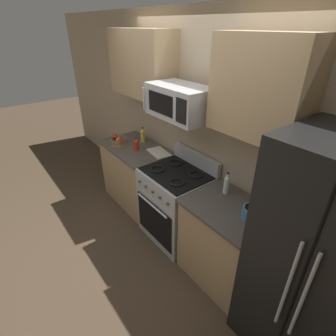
{
  "coord_description": "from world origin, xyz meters",
  "views": [
    {
      "loc": [
        2.0,
        -1.01,
        2.43
      ],
      "look_at": [
        0.01,
        0.51,
        1.03
      ],
      "focal_mm": 27.83,
      "sensor_mm": 36.0,
      "label": 1
    }
  ],
  "objects": [
    {
      "name": "upper_cabinets_right",
      "position": [
        0.8,
        0.81,
        1.99
      ],
      "size": [
        0.8,
        0.34,
        0.78
      ],
      "color": "tan"
    },
    {
      "name": "counter_left",
      "position": [
        -0.93,
        0.64,
        0.46
      ],
      "size": [
        1.08,
        0.65,
        0.91
      ],
      "color": "tan",
      "rests_on": "ground"
    },
    {
      "name": "fruit_basket",
      "position": [
        -1.14,
        0.51,
        0.96
      ],
      "size": [
        0.24,
        0.24,
        0.11
      ],
      "color": "brown",
      "rests_on": "counter_left"
    },
    {
      "name": "bottle_hot_sauce",
      "position": [
        -0.82,
        0.6,
        0.99
      ],
      "size": [
        0.07,
        0.07,
        0.19
      ],
      "color": "red",
      "rests_on": "counter_left"
    },
    {
      "name": "bottle_vinegar",
      "position": [
        0.61,
        0.79,
        1.02
      ],
      "size": [
        0.06,
        0.06,
        0.24
      ],
      "color": "silver",
      "rests_on": "counter_right"
    },
    {
      "name": "cutting_board",
      "position": [
        -0.56,
        0.79,
        0.92
      ],
      "size": [
        0.37,
        0.25,
        0.02
      ],
      "primitive_type": "cube",
      "rotation": [
        0.0,
        0.0,
        -0.13
      ],
      "color": "silver",
      "rests_on": "counter_left"
    },
    {
      "name": "microwave",
      "position": [
        -0.0,
        0.67,
        1.74
      ],
      "size": [
        0.71,
        0.44,
        0.32
      ],
      "color": "#B2B5BA"
    },
    {
      "name": "utensil_crock",
      "position": [
        1.02,
        0.67,
        0.98
      ],
      "size": [
        0.18,
        0.18,
        0.31
      ],
      "color": "teal",
      "rests_on": "counter_right"
    },
    {
      "name": "refrigerator",
      "position": [
        1.66,
        0.62,
        0.93
      ],
      "size": [
        0.88,
        0.76,
        1.87
      ],
      "color": "black",
      "rests_on": "ground"
    },
    {
      "name": "wall_back",
      "position": [
        0.0,
        1.03,
        1.3
      ],
      "size": [
        8.0,
        0.1,
        2.6
      ],
      "primitive_type": "cube",
      "color": "tan",
      "rests_on": "ground"
    },
    {
      "name": "apple_loose",
      "position": [
        -1.36,
        0.55,
        0.95
      ],
      "size": [
        0.08,
        0.08,
        0.08
      ],
      "primitive_type": "sphere",
      "color": "red",
      "rests_on": "counter_left"
    },
    {
      "name": "range_oven",
      "position": [
        -0.0,
        0.64,
        0.47
      ],
      "size": [
        0.76,
        0.7,
        1.09
      ],
      "color": "#B2B5BA",
      "rests_on": "ground"
    },
    {
      "name": "upper_cabinets_left",
      "position": [
        -0.94,
        0.81,
        1.99
      ],
      "size": [
        1.07,
        0.34,
        0.78
      ],
      "color": "tan"
    },
    {
      "name": "bottle_oil",
      "position": [
        -1.01,
        0.83,
        1.01
      ],
      "size": [
        0.07,
        0.07,
        0.22
      ],
      "color": "gold",
      "rests_on": "counter_left"
    },
    {
      "name": "ground_plane",
      "position": [
        0.0,
        0.0,
        0.0
      ],
      "size": [
        16.0,
        16.0,
        0.0
      ],
      "primitive_type": "plane",
      "color": "#473828"
    },
    {
      "name": "counter_right",
      "position": [
        0.8,
        0.64,
        0.46
      ],
      "size": [
        0.81,
        0.65,
        0.91
      ],
      "color": "tan",
      "rests_on": "ground"
    }
  ]
}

